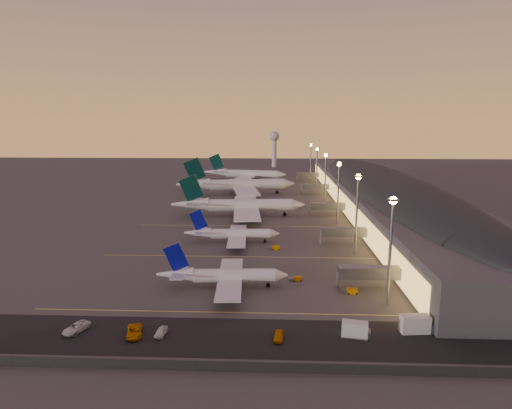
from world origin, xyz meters
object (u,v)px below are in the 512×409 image
at_px(radar_tower, 274,143).
at_px(baggage_tug_c, 274,248).
at_px(airliner_narrow_south, 223,276).
at_px(service_van_b, 134,331).
at_px(baggage_tug_b, 296,279).
at_px(baggage_tug_a, 350,291).
at_px(service_van_d, 279,336).
at_px(service_van_a, 76,328).
at_px(airliner_wide_near, 239,206).
at_px(catering_truck_a, 356,330).
at_px(service_van_c, 161,332).
at_px(airliner_narrow_north, 232,234).
at_px(airliner_wide_far, 245,174).
at_px(airliner_wide_mid, 237,185).
at_px(catering_truck_b, 416,324).

relative_size(radar_tower, baggage_tug_c, 8.24).
distance_m(airliner_narrow_south, baggage_tug_c, 36.36).
height_order(radar_tower, service_van_b, radar_tower).
relative_size(radar_tower, baggage_tug_b, 8.97).
distance_m(baggage_tug_a, service_van_d, 29.77).
distance_m(radar_tower, service_van_d, 317.29).
bearing_deg(service_van_a, baggage_tug_c, 75.16).
bearing_deg(airliner_wide_near, service_van_a, -107.49).
bearing_deg(radar_tower, baggage_tug_b, -88.87).
bearing_deg(catering_truck_a, service_van_c, -167.35).
relative_size(airliner_narrow_north, service_van_a, 5.58).
xyz_separation_m(airliner_narrow_south, service_van_a, (-27.17, -24.70, -2.29)).
xyz_separation_m(catering_truck_a, service_van_c, (-39.10, -0.89, -0.73)).
bearing_deg(catering_truck_a, service_van_a, -168.54).
height_order(baggage_tug_a, service_van_a, service_van_a).
distance_m(airliner_wide_far, service_van_a, 223.23).
bearing_deg(baggage_tug_c, airliner_narrow_north, 154.10).
bearing_deg(baggage_tug_c, service_van_a, -123.84).
bearing_deg(airliner_wide_far, airliner_wide_mid, -81.29).
bearing_deg(airliner_wide_mid, service_van_b, -101.69).
relative_size(airliner_wide_mid, service_van_a, 11.36).
xyz_separation_m(baggage_tug_b, service_van_a, (-46.27, -30.20, 0.35)).
height_order(catering_truck_b, service_van_c, catering_truck_b).
distance_m(airliner_wide_near, baggage_tug_a, 92.56).
bearing_deg(service_van_d, airliner_narrow_south, 123.73).
bearing_deg(airliner_wide_near, baggage_tug_b, -79.02).
height_order(airliner_narrow_south, catering_truck_a, airliner_narrow_south).
xyz_separation_m(baggage_tug_b, service_van_c, (-28.59, -30.97, 0.26)).
height_order(airliner_narrow_south, service_van_d, airliner_narrow_south).
xyz_separation_m(airliner_wide_mid, baggage_tug_c, (21.75, -106.12, -5.12)).
height_order(baggage_tug_c, service_van_b, service_van_b).
height_order(service_van_b, service_van_c, service_van_b).
bearing_deg(airliner_wide_far, baggage_tug_b, -72.63).
relative_size(airliner_wide_mid, catering_truck_b, 10.41).
relative_size(baggage_tug_a, catering_truck_b, 0.61).
height_order(catering_truck_a, service_van_b, catering_truck_a).
height_order(airliner_narrow_south, service_van_c, airliner_narrow_south).
xyz_separation_m(baggage_tug_a, catering_truck_a, (-2.62, -22.02, 0.93)).
bearing_deg(service_van_a, airliner_narrow_north, 88.74).
relative_size(airliner_narrow_south, baggage_tug_b, 9.34).
relative_size(airliner_wide_mid, radar_tower, 2.11).
relative_size(airliner_wide_near, baggage_tug_b, 16.54).
relative_size(airliner_narrow_south, catering_truck_b, 5.15).
bearing_deg(service_van_d, service_van_a, -176.74).
xyz_separation_m(airliner_narrow_south, radar_tower, (13.49, 290.38, 18.74)).
relative_size(airliner_narrow_north, airliner_wide_mid, 0.49).
bearing_deg(service_van_c, airliner_narrow_north, 88.62).
bearing_deg(airliner_narrow_south, catering_truck_b, -30.95).
xyz_separation_m(airliner_narrow_north, service_van_b, (-13.21, -67.09, -2.25)).
height_order(baggage_tug_b, catering_truck_a, catering_truck_a).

